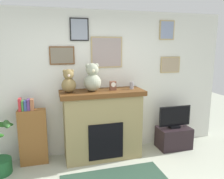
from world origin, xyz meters
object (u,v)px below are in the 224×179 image
Objects in this scene: bookshelf at (33,135)px; tv_stand at (174,138)px; candle_jar at (132,85)px; teddy_bear_grey at (92,79)px; mantel_clock at (113,86)px; fireplace at (102,124)px; television at (175,117)px; teddy_bear_tan at (69,82)px.

bookshelf is 1.83× the size of tv_stand.
tv_stand is 1.40m from candle_jar.
tv_stand is 2.02m from teddy_bear_grey.
tv_stand is at bearing -0.78° from mantel_clock.
television is (1.43, -0.04, 0.01)m from fireplace.
teddy_bear_grey is (-1.60, 0.02, 1.23)m from tv_stand.
teddy_bear_tan is (-1.10, -0.00, 0.11)m from candle_jar.
television is at bearing -1.50° from fireplace.
bookshelf is at bearing 176.53° from mantel_clock.
candle_jar is 0.84× the size of mantel_clock.
tv_stand is 1.63× the size of teddy_bear_tan.
television is at bearing -2.23° from bookshelf.
tv_stand is at bearing -1.18° from candle_jar.
fireplace is 0.71m from mantel_clock.
mantel_clock reaches higher than fireplace.
television is (0.00, -0.00, 0.42)m from tv_stand.
tv_stand is (2.61, -0.10, -0.31)m from bookshelf.
bookshelf is 7.46× the size of mantel_clock.
fireplace is at bearing 6.16° from teddy_bear_grey.
candle_jar is 0.33× the size of teddy_bear_tan.
teddy_bear_grey is (-0.71, -0.00, 0.15)m from candle_jar.
teddy_bear_tan reaches higher than tv_stand.
mantel_clock is at bearing -5.75° from fireplace.
television is 4.19× the size of mantel_clock.
candle_jar is at bearing 178.73° from television.
tv_stand is at bearing -0.63° from teddy_bear_grey.
tv_stand is 0.97× the size of television.
television is 1.41m from mantel_clock.
mantel_clock is at bearing -179.78° from candle_jar.
fireplace is at bearing 1.85° from teddy_bear_tan.
bookshelf is at bearing 177.77° from television.
television is 5.01× the size of candle_jar.
mantel_clock is (-1.24, 0.02, 1.10)m from tv_stand.
bookshelf is 1.58m from mantel_clock.
television is at bearing -0.69° from teddy_bear_grey.
fireplace is 1.43m from television.
candle_jar is (0.54, -0.02, 0.67)m from fireplace.
teddy_bear_tan is (0.62, -0.08, 0.88)m from bookshelf.
tv_stand is 4.07× the size of mantel_clock.
teddy_bear_grey reaches higher than bookshelf.
television is at bearing -0.56° from teddy_bear_tan.
fireplace is 3.03× the size of teddy_bear_grey.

